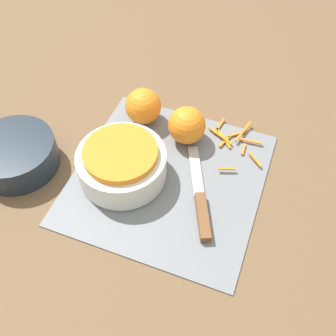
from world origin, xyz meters
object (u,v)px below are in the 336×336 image
Objects in this scene: bowl_dark at (16,155)px; orange_right at (143,106)px; bowl_speckled at (122,163)px; knife at (201,206)px; orange_left at (185,125)px.

bowl_dark is 0.29m from orange_right.
orange_right reaches higher than bowl_speckled.
bowl_speckled reaches higher than bowl_dark.
knife is at bearing -85.99° from bowl_dark.
orange_left and orange_right have the same top height.
orange_left reaches higher than bowl_dark.
bowl_speckled is 0.16m from orange_right.
bowl_dark is 2.08× the size of orange_right.
bowl_dark is 2.08× the size of orange_left.
bowl_dark is 0.78× the size of knife.
knife is at bearing -150.71° from orange_left.
bowl_speckled is 0.16m from orange_left.
bowl_dark reaches higher than knife.
bowl_speckled is 0.18m from knife.
bowl_speckled is 0.82× the size of knife.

